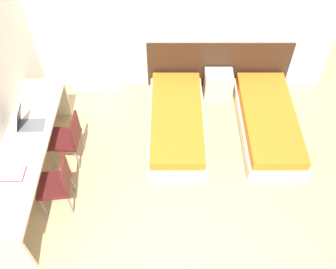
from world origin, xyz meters
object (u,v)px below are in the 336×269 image
bed_near_window (176,121)px  bed_near_door (268,121)px  chair_near_laptop (68,137)px  nightstand (218,84)px  laptop (27,123)px  chair_near_notebook (58,182)px

bed_near_window → bed_near_door: 1.41m
bed_near_window → bed_near_door: size_ratio=1.00×
bed_near_door → chair_near_laptop: bearing=-168.7°
nightstand → chair_near_laptop: chair_near_laptop is taller
bed_near_window → laptop: laptop is taller
bed_near_window → nightstand: 1.07m
nightstand → laptop: (-2.67, -1.42, 0.60)m
bed_near_window → chair_near_notebook: (-1.51, -1.32, 0.31)m
chair_near_laptop → chair_near_notebook: size_ratio=1.00×
chair_near_laptop → laptop: size_ratio=2.44×
bed_near_door → laptop: (-3.38, -0.62, 0.66)m
bed_near_window → chair_near_laptop: bearing=-158.9°
chair_near_notebook → bed_near_window: bearing=34.9°
bed_near_door → nightstand: size_ratio=4.28×
bed_near_door → chair_near_laptop: 2.99m
chair_near_notebook → bed_near_door: bearing=18.0°
bed_near_window → laptop: size_ratio=5.73×
bed_near_window → chair_near_laptop: 1.65m
laptop → chair_near_laptop: bearing=1.9°
bed_near_door → chair_near_laptop: size_ratio=2.35×
chair_near_notebook → laptop: bearing=116.8°
bed_near_door → chair_near_laptop: chair_near_laptop is taller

